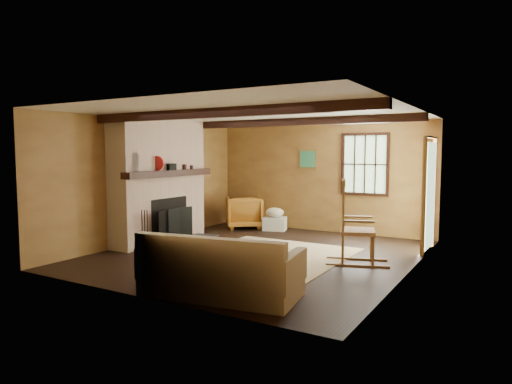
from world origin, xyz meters
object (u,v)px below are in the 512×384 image
Objects in this scene: laundry_basket at (275,224)px; armchair at (244,212)px; fireplace at (160,186)px; sofa at (220,274)px; rocking_chair at (354,228)px.

armchair reaches higher than laundry_basket.
sofa is at bearing -36.97° from fireplace.
rocking_chair reaches higher than laundry_basket.
sofa reaches higher than armchair.
sofa is at bearing -69.90° from laundry_basket.
sofa is 2.52× the size of armchair.
armchair is (-0.75, -0.10, 0.22)m from laundry_basket.
rocking_chair is at bearing -39.32° from laundry_basket.
sofa is 4.09× the size of laundry_basket.
laundry_basket is (1.33, 2.28, -0.95)m from fireplace.
rocking_chair is 3.83m from armchair.
armchair is at bearing 75.31° from fireplace.
fireplace is 4.80× the size of laundry_basket.
sofa reaches higher than laundry_basket.
laundry_basket is (-1.65, 4.52, -0.13)m from sofa.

